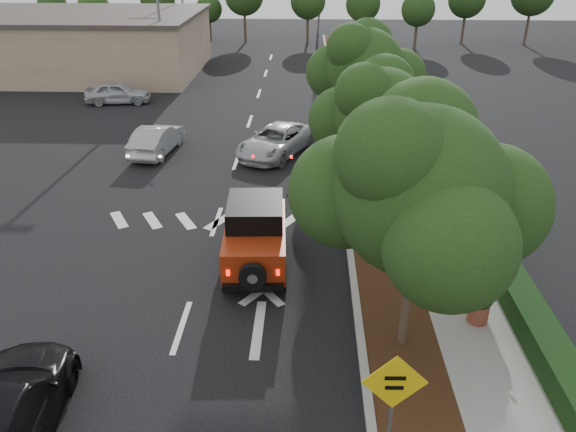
{
  "coord_description": "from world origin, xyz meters",
  "views": [
    {
      "loc": [
        3.2,
        -11.6,
        9.1
      ],
      "look_at": [
        2.66,
        3.0,
        1.77
      ],
      "focal_mm": 35.0,
      "sensor_mm": 36.0,
      "label": 1
    }
  ],
  "objects_px": {
    "black_suv_oncoming": "(1,417)",
    "speed_hump_sign": "(393,395)",
    "red_jeep": "(256,233)",
    "silver_suv_ahead": "(276,141)"
  },
  "relations": [
    {
      "from": "speed_hump_sign",
      "to": "silver_suv_ahead",
      "type": "bearing_deg",
      "value": 98.88
    },
    {
      "from": "red_jeep",
      "to": "speed_hump_sign",
      "type": "xyz_separation_m",
      "value": [
        3.13,
        -7.26,
        0.7
      ]
    },
    {
      "from": "silver_suv_ahead",
      "to": "speed_hump_sign",
      "type": "height_order",
      "value": "speed_hump_sign"
    },
    {
      "from": "speed_hump_sign",
      "to": "black_suv_oncoming",
      "type": "bearing_deg",
      "value": 177.1
    },
    {
      "from": "silver_suv_ahead",
      "to": "speed_hump_sign",
      "type": "xyz_separation_m",
      "value": [
        3.08,
        -16.94,
        1.09
      ]
    },
    {
      "from": "black_suv_oncoming",
      "to": "speed_hump_sign",
      "type": "relative_size",
      "value": 1.95
    },
    {
      "from": "black_suv_oncoming",
      "to": "speed_hump_sign",
      "type": "height_order",
      "value": "speed_hump_sign"
    },
    {
      "from": "silver_suv_ahead",
      "to": "speed_hump_sign",
      "type": "relative_size",
      "value": 1.86
    },
    {
      "from": "black_suv_oncoming",
      "to": "red_jeep",
      "type": "bearing_deg",
      "value": -128.26
    },
    {
      "from": "silver_suv_ahead",
      "to": "black_suv_oncoming",
      "type": "bearing_deg",
      "value": -80.07
    }
  ]
}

